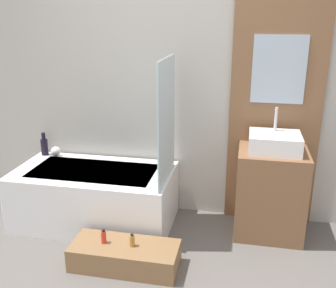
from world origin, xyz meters
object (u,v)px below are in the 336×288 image
(vase_round_light, at_px, (56,151))
(bottle_soap_primary, at_px, (104,237))
(bathtub, at_px, (95,196))
(bottle_soap_secondary, at_px, (132,241))
(wooden_step_bench, at_px, (125,256))
(vase_tall_dark, at_px, (44,146))
(sink, at_px, (275,142))

(vase_round_light, bearing_deg, bottle_soap_primary, -47.66)
(bottle_soap_primary, bearing_deg, vase_round_light, 132.34)
(bathtub, height_order, bottle_soap_secondary, bathtub)
(vase_round_light, bearing_deg, wooden_step_bench, -42.38)
(bathtub, distance_m, wooden_step_bench, 0.78)
(bathtub, height_order, vase_tall_dark, vase_tall_dark)
(bottle_soap_primary, bearing_deg, wooden_step_bench, 0.00)
(sink, bearing_deg, bottle_soap_secondary, -144.59)
(vase_tall_dark, xyz_separation_m, bottle_soap_primary, (0.92, -0.89, -0.36))
(bathtub, relative_size, bottle_soap_secondary, 13.42)
(wooden_step_bench, height_order, sink, sink)
(bottle_soap_primary, xyz_separation_m, bottle_soap_secondary, (0.22, 0.00, -0.00))
(sink, relative_size, vase_tall_dark, 1.84)
(wooden_step_bench, xyz_separation_m, sink, (1.08, 0.72, 0.74))
(sink, distance_m, vase_round_light, 2.06)
(sink, relative_size, bottle_soap_primary, 3.57)
(bathtub, distance_m, vase_round_light, 0.64)
(bathtub, bearing_deg, vase_tall_dark, 154.77)
(sink, xyz_separation_m, bottle_soap_secondary, (-1.01, -0.72, -0.60))
(wooden_step_bench, relative_size, vase_round_light, 8.53)
(vase_tall_dark, height_order, bottle_soap_secondary, vase_tall_dark)
(wooden_step_bench, bearing_deg, bottle_soap_primary, 180.00)
(bathtub, xyz_separation_m, vase_round_light, (-0.50, 0.28, 0.30))
(wooden_step_bench, bearing_deg, vase_round_light, 137.62)
(bathtub, height_order, wooden_step_bench, bathtub)
(bottle_soap_primary, bearing_deg, bottle_soap_secondary, 0.00)
(wooden_step_bench, distance_m, bottle_soap_primary, 0.22)
(bottle_soap_primary, bearing_deg, vase_tall_dark, 135.96)
(wooden_step_bench, relative_size, bottle_soap_secondary, 7.75)
(bathtub, distance_m, bottle_soap_secondary, 0.80)
(wooden_step_bench, relative_size, bottle_soap_primary, 7.03)
(sink, height_order, bottle_soap_secondary, sink)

